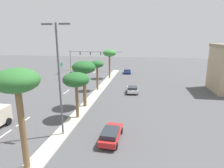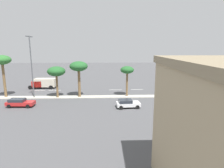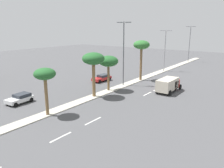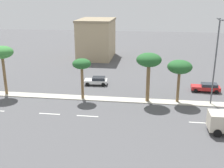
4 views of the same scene
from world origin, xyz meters
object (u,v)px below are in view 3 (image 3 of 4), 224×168
(street_lamp_outboard, at_px, (190,41))
(sedan_red_trailing, at_px, (102,78))
(street_lamp_inboard, at_px, (165,47))
(street_lamp_center, at_px, (124,49))
(sedan_white_outboard, at_px, (20,98))
(box_truck, at_px, (168,84))
(palm_tree_mid, at_px, (141,46))
(palm_tree_leading, at_px, (45,75))
(palm_tree_left, at_px, (108,62))
(palm_tree_outboard, at_px, (93,60))

(street_lamp_outboard, bearing_deg, sedan_red_trailing, -99.03)
(street_lamp_inboard, height_order, street_lamp_outboard, street_lamp_outboard)
(street_lamp_center, bearing_deg, street_lamp_inboard, 88.40)
(sedan_white_outboard, distance_m, box_truck, 23.91)
(palm_tree_mid, height_order, street_lamp_inboard, street_lamp_inboard)
(sedan_red_trailing, bearing_deg, street_lamp_inboard, 71.32)
(palm_tree_leading, bearing_deg, box_truck, 67.04)
(palm_tree_left, xyz_separation_m, palm_tree_mid, (0.66, 10.28, 1.95))
(palm_tree_mid, bearing_deg, box_truck, -30.74)
(palm_tree_outboard, xyz_separation_m, street_lamp_center, (-0.24, 8.83, 0.89))
(sedan_white_outboard, bearing_deg, palm_tree_mid, 72.90)
(street_lamp_outboard, xyz_separation_m, sedan_red_trailing, (-5.84, -36.76, -5.77))
(palm_tree_leading, distance_m, box_truck, 21.14)
(palm_tree_mid, distance_m, sedan_white_outboard, 25.12)
(street_lamp_center, distance_m, box_truck, 10.33)
(palm_tree_outboard, relative_size, street_lamp_center, 0.60)
(sedan_red_trailing, height_order, box_truck, box_truck)
(palm_tree_outboard, height_order, palm_tree_mid, palm_tree_mid)
(street_lamp_outboard, bearing_deg, palm_tree_leading, -89.84)
(box_truck, bearing_deg, palm_tree_mid, 149.26)
(box_truck, bearing_deg, palm_tree_left, -147.95)
(palm_tree_outboard, bearing_deg, street_lamp_outboard, 89.78)
(palm_tree_outboard, height_order, street_lamp_inboard, street_lamp_inboard)
(sedan_white_outboard, xyz_separation_m, box_truck, (15.23, 18.42, 0.59))
(palm_tree_leading, xyz_separation_m, street_lamp_center, (-0.57, 18.24, 1.68))
(palm_tree_leading, xyz_separation_m, street_lamp_inboard, (-0.07, 36.12, 0.83))
(street_lamp_outboard, relative_size, box_truck, 1.81)
(palm_tree_mid, relative_size, sedan_white_outboard, 2.06)
(palm_tree_mid, bearing_deg, sedan_white_outboard, -107.10)
(street_lamp_center, relative_size, street_lamp_outboard, 1.06)
(street_lamp_inboard, height_order, sedan_red_trailing, street_lamp_inboard)
(palm_tree_leading, relative_size, street_lamp_center, 0.51)
(palm_tree_outboard, xyz_separation_m, street_lamp_inboard, (0.26, 26.70, 0.03))
(street_lamp_outboard, distance_m, box_truck, 37.52)
(street_lamp_outboard, bearing_deg, palm_tree_outboard, -90.22)
(street_lamp_center, relative_size, box_truck, 1.92)
(street_lamp_center, relative_size, sedan_red_trailing, 2.60)
(palm_tree_leading, bearing_deg, palm_tree_mid, 89.94)
(palm_tree_mid, relative_size, sedan_red_trailing, 1.81)
(palm_tree_left, bearing_deg, sedan_white_outboard, -116.59)
(sedan_white_outboard, bearing_deg, palm_tree_leading, -5.73)
(palm_tree_mid, bearing_deg, street_lamp_inboard, 90.46)
(palm_tree_outboard, bearing_deg, palm_tree_left, 94.12)
(sedan_red_trailing, distance_m, box_truck, 14.12)
(palm_tree_leading, relative_size, palm_tree_outboard, 0.86)
(sedan_red_trailing, distance_m, sedan_white_outboard, 17.93)
(palm_tree_outboard, distance_m, box_truck, 13.68)
(sedan_red_trailing, xyz_separation_m, box_truck, (14.10, 0.53, 0.59))
(palm_tree_leading, distance_m, street_lamp_center, 18.33)
(street_lamp_inboard, bearing_deg, palm_tree_left, -91.45)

